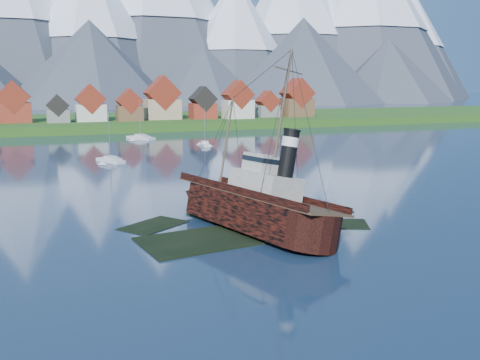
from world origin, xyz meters
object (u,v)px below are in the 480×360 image
object	(u,v)px
sailboat_c	(110,161)
sailboat_d	(205,145)
sailboat_e	(141,138)
tugboat_wreck	(246,204)

from	to	relation	value
sailboat_c	sailboat_d	xyz separation A→B (m)	(29.01, 22.94, -0.00)
sailboat_d	sailboat_e	world-z (taller)	sailboat_e
tugboat_wreck	sailboat_e	distance (m)	108.42
tugboat_wreck	sailboat_d	xyz separation A→B (m)	(20.61, 84.04, -2.61)
tugboat_wreck	sailboat_d	size ratio (longest dim) A/B	2.60
tugboat_wreck	sailboat_e	world-z (taller)	tugboat_wreck
sailboat_c	sailboat_d	world-z (taller)	sailboat_c
tugboat_wreck	sailboat_c	xyz separation A→B (m)	(-8.40, 61.09, -2.60)
tugboat_wreck	sailboat_e	size ratio (longest dim) A/B	2.22
tugboat_wreck	sailboat_c	distance (m)	61.72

